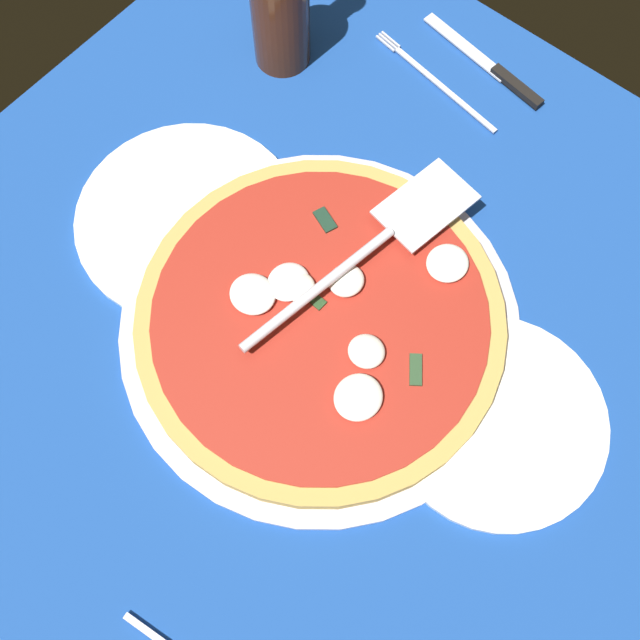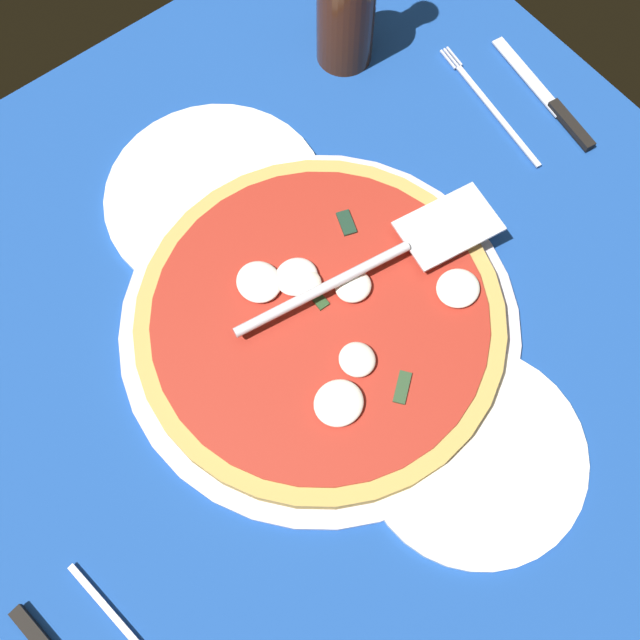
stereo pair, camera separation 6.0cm
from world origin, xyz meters
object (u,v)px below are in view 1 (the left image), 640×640
Objects in this scene: dinner_plate_right at (496,420)px; pizza_server at (372,246)px; place_setting_far at (465,77)px; pizza at (321,320)px; dinner_plate_left at (187,218)px.

pizza_server reaches higher than dinner_plate_right.
place_setting_far is at bearing 23.33° from pizza_server.
pizza reaches higher than dinner_plate_right.
dinner_plate_right is 0.73× the size of pizza_server.
dinner_plate_left is at bearing -175.66° from dinner_plate_right.
dinner_plate_right is at bearing 137.93° from place_setting_far.
pizza_server is (-0.45, 8.35, 2.51)cm from pizza.
pizza is (-18.91, -3.18, 1.48)cm from dinner_plate_right.
dinner_plate_left is 35.75cm from place_setting_far.
pizza_server is (-19.35, 5.17, 3.99)cm from dinner_plate_right.
pizza is at bearing -170.46° from dinner_plate_right.
dinner_plate_right is (37.45, 2.84, 0.00)cm from dinner_plate_left.
dinner_plate_right is 40.37cm from place_setting_far.
dinner_plate_left is at bearing 178.96° from pizza.
pizza_server reaches higher than place_setting_far.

